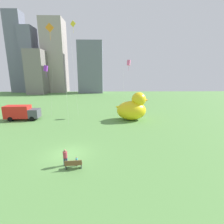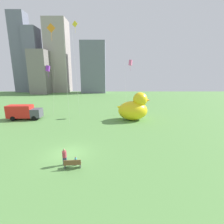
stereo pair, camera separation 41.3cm
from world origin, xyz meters
name	(u,v)px [view 1 (the left image)]	position (x,y,z in m)	size (l,w,h in m)	color
ground_plane	(68,154)	(0.00, 0.00, 0.00)	(140.00, 140.00, 0.00)	#5B8F48
park_bench	(73,164)	(1.22, -2.96, 0.47)	(1.64, 0.60, 0.90)	brown
person_adult	(65,157)	(0.32, -2.36, 0.93)	(0.41, 0.41, 1.69)	#38476B
person_child	(77,161)	(1.43, -2.47, 0.52)	(0.23, 0.23, 0.94)	silver
giant_inflatable_duck	(133,108)	(9.26, 14.20, 2.31)	(6.56, 4.21, 5.44)	yellow
box_truck	(22,113)	(-12.48, 14.54, 1.45)	(6.46, 2.64, 2.85)	red
city_skyline	(51,61)	(-23.55, 66.80, 15.12)	(45.55, 17.54, 37.69)	slate
kite_orange	(51,34)	(-3.66, 8.75, 14.40)	(2.78, 3.47, 15.91)	silver
kite_purple	(46,69)	(-7.88, 16.82, 9.84)	(1.68, 1.73, 10.54)	silver
kite_yellow	(73,30)	(-2.46, 18.65, 17.34)	(1.25, 0.92, 19.19)	silver
kite_pink	(129,63)	(8.90, 19.41, 11.14)	(1.70, 2.00, 11.81)	silver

